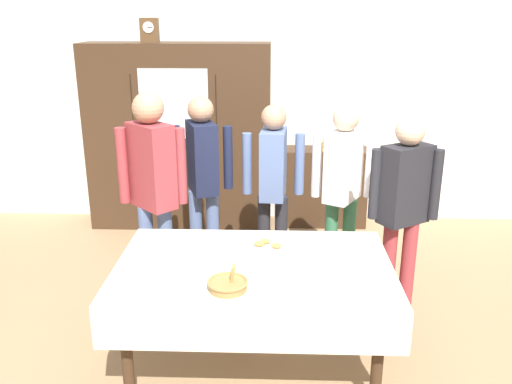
% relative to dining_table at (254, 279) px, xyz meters
% --- Properties ---
extents(ground_plane, '(12.00, 12.00, 0.00)m').
position_rel_dining_table_xyz_m(ground_plane, '(0.00, 0.24, -0.66)').
color(ground_plane, '#997A56').
rests_on(ground_plane, ground).
extents(back_wall, '(6.40, 0.10, 2.70)m').
position_rel_dining_table_xyz_m(back_wall, '(0.00, 2.89, 0.69)').
color(back_wall, silver).
rests_on(back_wall, ground).
extents(dining_table, '(1.76, 1.12, 0.75)m').
position_rel_dining_table_xyz_m(dining_table, '(0.00, 0.00, 0.00)').
color(dining_table, '#3D2819').
rests_on(dining_table, ground).
extents(wall_cabinet, '(1.95, 0.46, 1.98)m').
position_rel_dining_table_xyz_m(wall_cabinet, '(-0.90, 2.59, 0.33)').
color(wall_cabinet, '#3D2819').
rests_on(wall_cabinet, ground).
extents(mantel_clock, '(0.18, 0.11, 0.24)m').
position_rel_dining_table_xyz_m(mantel_clock, '(-1.15, 2.59, 1.44)').
color(mantel_clock, brown).
rests_on(mantel_clock, wall_cabinet).
extents(bookshelf_low, '(0.91, 0.35, 0.86)m').
position_rel_dining_table_xyz_m(bookshelf_low, '(0.68, 2.64, -0.23)').
color(bookshelf_low, '#3D2819').
rests_on(bookshelf_low, ground).
extents(book_stack, '(0.17, 0.23, 0.12)m').
position_rel_dining_table_xyz_m(book_stack, '(0.68, 2.64, 0.26)').
color(book_stack, '#B29333').
rests_on(book_stack, bookshelf_low).
extents(tea_cup_mid_left, '(0.13, 0.13, 0.06)m').
position_rel_dining_table_xyz_m(tea_cup_mid_left, '(-0.32, 0.24, 0.12)').
color(tea_cup_mid_left, silver).
rests_on(tea_cup_mid_left, dining_table).
extents(tea_cup_far_left, '(0.13, 0.13, 0.06)m').
position_rel_dining_table_xyz_m(tea_cup_far_left, '(0.27, 0.07, 0.12)').
color(tea_cup_far_left, white).
rests_on(tea_cup_far_left, dining_table).
extents(tea_cup_far_right, '(0.13, 0.13, 0.06)m').
position_rel_dining_table_xyz_m(tea_cup_far_right, '(-0.53, -0.24, 0.12)').
color(tea_cup_far_right, white).
rests_on(tea_cup_far_right, dining_table).
extents(bread_basket, '(0.24, 0.24, 0.16)m').
position_rel_dining_table_xyz_m(bread_basket, '(-0.14, -0.31, 0.13)').
color(bread_basket, '#9E7542').
rests_on(bread_basket, dining_table).
extents(pastry_plate, '(0.28, 0.28, 0.05)m').
position_rel_dining_table_xyz_m(pastry_plate, '(0.08, 0.28, 0.10)').
color(pastry_plate, white).
rests_on(pastry_plate, dining_table).
extents(spoon_mid_right, '(0.12, 0.02, 0.01)m').
position_rel_dining_table_xyz_m(spoon_mid_right, '(0.75, -0.07, 0.09)').
color(spoon_mid_right, silver).
rests_on(spoon_mid_right, dining_table).
extents(spoon_far_left, '(0.12, 0.02, 0.01)m').
position_rel_dining_table_xyz_m(spoon_far_left, '(0.69, -0.23, 0.09)').
color(spoon_far_left, silver).
rests_on(spoon_far_left, dining_table).
extents(spoon_near_left, '(0.12, 0.02, 0.01)m').
position_rel_dining_table_xyz_m(spoon_near_left, '(-0.38, -0.04, 0.09)').
color(spoon_near_left, silver).
rests_on(spoon_near_left, dining_table).
extents(person_beside_shelf, '(0.52, 0.38, 1.56)m').
position_rel_dining_table_xyz_m(person_beside_shelf, '(0.12, 1.29, 0.29)').
color(person_beside_shelf, '#232328').
rests_on(person_beside_shelf, ground).
extents(person_behind_table_left, '(0.52, 0.41, 1.57)m').
position_rel_dining_table_xyz_m(person_behind_table_left, '(0.69, 1.22, 0.29)').
color(person_behind_table_left, '#33704C').
rests_on(person_behind_table_left, ground).
extents(person_behind_table_right, '(0.52, 0.36, 1.58)m').
position_rel_dining_table_xyz_m(person_behind_table_right, '(1.09, 0.72, 0.30)').
color(person_behind_table_right, '#933338').
rests_on(person_behind_table_right, ground).
extents(person_near_right_end, '(0.52, 0.39, 1.73)m').
position_rel_dining_table_xyz_m(person_near_right_end, '(-0.80, 0.79, 0.40)').
color(person_near_right_end, slate).
rests_on(person_near_right_end, ground).
extents(person_by_cabinet, '(0.52, 0.41, 1.62)m').
position_rel_dining_table_xyz_m(person_by_cabinet, '(-0.49, 1.34, 0.33)').
color(person_by_cabinet, slate).
rests_on(person_by_cabinet, ground).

